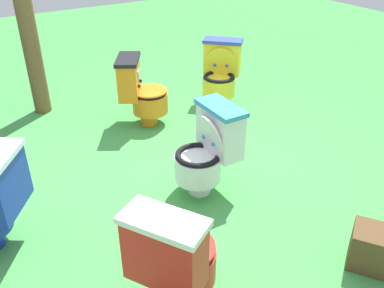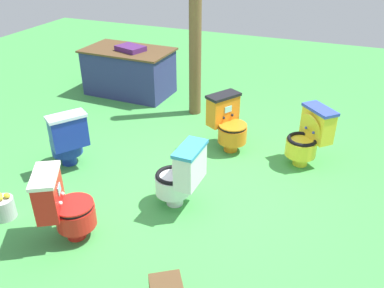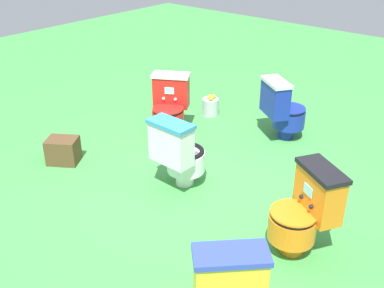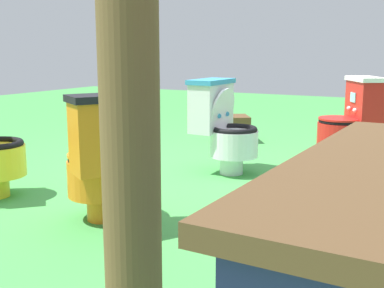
{
  "view_description": "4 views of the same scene",
  "coord_description": "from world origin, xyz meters",
  "views": [
    {
      "loc": [
        -1.51,
        -2.54,
        2.03
      ],
      "look_at": [
        0.09,
        -0.01,
        0.31
      ],
      "focal_mm": 38.92,
      "sensor_mm": 36.0,
      "label": 1
    },
    {
      "loc": [
        1.47,
        -3.36,
        2.64
      ],
      "look_at": [
        0.06,
        0.13,
        0.53
      ],
      "focal_mm": 37.58,
      "sensor_mm": 36.0,
      "label": 2
    },
    {
      "loc": [
        2.89,
        2.28,
        2.42
      ],
      "look_at": [
        -0.0,
        -0.16,
        0.46
      ],
      "focal_mm": 42.61,
      "sensor_mm": 36.0,
      "label": 3
    },
    {
      "loc": [
        -1.5,
        3.17,
        0.95
      ],
      "look_at": [
        -0.01,
        0.44,
        0.35
      ],
      "focal_mm": 46.05,
      "sensor_mm": 36.0,
      "label": 4
    }
  ],
  "objects": [
    {
      "name": "toilet_red",
      "position": [
        -0.7,
        -1.1,
        0.37
      ],
      "size": [
        0.63,
        0.6,
        0.73
      ],
      "rotation": [
        0.0,
        0.0,
        5.25
      ],
      "color": "red",
      "rests_on": "ground"
    },
    {
      "name": "toilet_blue",
      "position": [
        -1.47,
        -0.04,
        0.37
      ],
      "size": [
        0.63,
        0.61,
        0.73
      ],
      "rotation": [
        0.0,
        0.0,
        0.97
      ],
      "color": "#192D9E",
      "rests_on": "ground"
    },
    {
      "name": "toilet_white",
      "position": [
        0.09,
        -0.25,
        0.37
      ],
      "size": [
        0.5,
        0.44,
        0.73
      ],
      "rotation": [
        0.0,
        0.0,
        1.55
      ],
      "color": "white",
      "rests_on": "ground"
    },
    {
      "name": "toilet_yellow",
      "position": [
        1.18,
        1.1,
        0.37
      ],
      "size": [
        0.63,
        0.63,
        0.73
      ],
      "rotation": [
        0.0,
        0.0,
        2.36
      ],
      "color": "yellow",
      "rests_on": "ground"
    },
    {
      "name": "lemon_bucket",
      "position": [
        -1.48,
        -1.1,
        0.12
      ],
      "size": [
        0.22,
        0.22,
        0.28
      ],
      "color": "#B7B7BF",
      "rests_on": "ground"
    },
    {
      "name": "ground",
      "position": [
        0.0,
        0.0,
        0.0
      ],
      "size": [
        14.0,
        14.0,
        0.0
      ],
      "primitive_type": "plane",
      "color": "#429947"
    },
    {
      "name": "toilet_orange",
      "position": [
        0.17,
        1.1,
        0.37
      ],
      "size": [
        0.63,
        0.6,
        0.73
      ],
      "rotation": [
        0.0,
        0.0,
        4.17
      ],
      "color": "orange",
      "rests_on": "ground"
    },
    {
      "name": "small_crate",
      "position": [
        0.52,
        -1.52,
        0.14
      ],
      "size": [
        0.38,
        0.4,
        0.27
      ],
      "primitive_type": "cube",
      "rotation": [
        0.0,
        0.0,
        5.3
      ],
      "color": "brown",
      "rests_on": "ground"
    }
  ]
}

